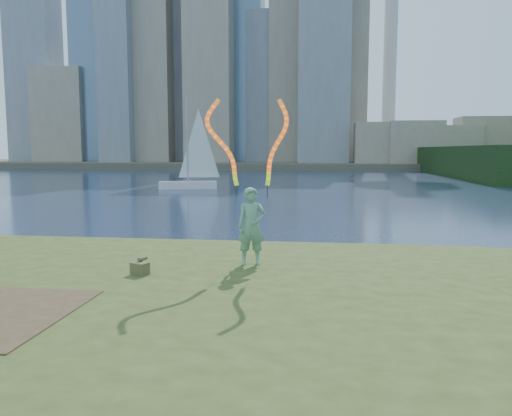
# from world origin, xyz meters

# --- Properties ---
(ground) EXTENTS (320.00, 320.00, 0.00)m
(ground) POSITION_xyz_m (0.00, 0.00, 0.00)
(ground) COLOR #1A2741
(ground) RESTS_ON ground
(grassy_knoll) EXTENTS (20.00, 18.00, 0.80)m
(grassy_knoll) POSITION_xyz_m (0.00, -2.30, 0.34)
(grassy_knoll) COLOR #364518
(grassy_knoll) RESTS_ON ground
(far_shore) EXTENTS (320.00, 40.00, 1.20)m
(far_shore) POSITION_xyz_m (0.00, 95.00, 0.60)
(far_shore) COLOR #4D4839
(far_shore) RESTS_ON ground
(woman_with_ribbons) EXTENTS (2.09, 0.65, 4.19)m
(woman_with_ribbons) POSITION_xyz_m (1.89, 0.98, 2.19)
(woman_with_ribbons) COLOR #146632
(woman_with_ribbons) RESTS_ON grassy_knoll
(canvas_bag) EXTENTS (0.43, 0.49, 0.35)m
(canvas_bag) POSITION_xyz_m (-0.39, -0.30, 0.94)
(canvas_bag) COLOR #454E27
(canvas_bag) RESTS_ON grassy_knoll
(sailboat) EXTENTS (5.52, 2.89, 8.32)m
(sailboat) POSITION_xyz_m (-8.20, 33.78, 1.43)
(sailboat) COLOR silver
(sailboat) RESTS_ON ground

